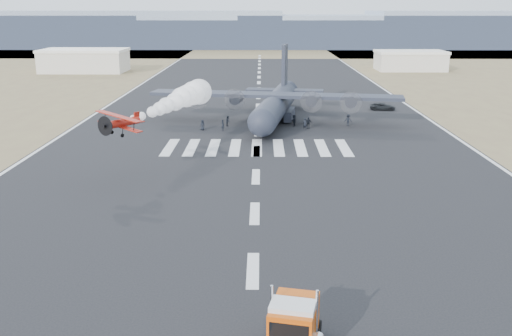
{
  "coord_description": "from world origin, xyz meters",
  "views": [
    {
      "loc": [
        0.57,
        -26.18,
        18.6
      ],
      "look_at": [
        0.11,
        25.46,
        4.0
      ],
      "focal_mm": 40.0,
      "sensor_mm": 36.0,
      "label": 1
    }
  ],
  "objects_px": {
    "support_vehicle": "(383,106)",
    "crew_a": "(223,125)",
    "aerobatic_biplane": "(121,123)",
    "crew_f": "(294,120)",
    "crew_b": "(258,128)",
    "crew_d": "(308,123)",
    "semi_truck": "(292,332)",
    "crew_g": "(305,124)",
    "crew_e": "(202,125)",
    "hangar_right": "(410,60)",
    "transport_aircraft": "(276,103)",
    "crew_c": "(348,120)",
    "crew_h": "(228,121)",
    "hangar_left": "(85,60)"
  },
  "relations": [
    {
      "from": "hangar_right",
      "to": "crew_e",
      "type": "distance_m",
      "value": 104.04
    },
    {
      "from": "support_vehicle",
      "to": "crew_f",
      "type": "bearing_deg",
      "value": 137.35
    },
    {
      "from": "hangar_right",
      "to": "crew_a",
      "type": "xyz_separation_m",
      "value": [
        -51.41,
        -88.78,
        -2.15
      ]
    },
    {
      "from": "crew_c",
      "to": "crew_d",
      "type": "height_order",
      "value": "crew_c"
    },
    {
      "from": "transport_aircraft",
      "to": "support_vehicle",
      "type": "xyz_separation_m",
      "value": [
        20.26,
        10.68,
        -2.45
      ]
    },
    {
      "from": "crew_g",
      "to": "semi_truck",
      "type": "bearing_deg",
      "value": 105.29
    },
    {
      "from": "hangar_right",
      "to": "support_vehicle",
      "type": "relative_size",
      "value": 4.33
    },
    {
      "from": "semi_truck",
      "to": "transport_aircraft",
      "type": "height_order",
      "value": "transport_aircraft"
    },
    {
      "from": "crew_b",
      "to": "crew_d",
      "type": "relative_size",
      "value": 0.99
    },
    {
      "from": "crew_b",
      "to": "crew_c",
      "type": "bearing_deg",
      "value": 172.63
    },
    {
      "from": "crew_h",
      "to": "aerobatic_biplane",
      "type": "bearing_deg",
      "value": 165.79
    },
    {
      "from": "aerobatic_biplane",
      "to": "support_vehicle",
      "type": "bearing_deg",
      "value": 65.01
    },
    {
      "from": "crew_e",
      "to": "hangar_right",
      "type": "bearing_deg",
      "value": -99.2
    },
    {
      "from": "crew_d",
      "to": "crew_c",
      "type": "bearing_deg",
      "value": 32.55
    },
    {
      "from": "hangar_right",
      "to": "crew_h",
      "type": "xyz_separation_m",
      "value": [
        -50.8,
        -85.29,
        -2.2
      ]
    },
    {
      "from": "crew_c",
      "to": "crew_d",
      "type": "bearing_deg",
      "value": 26.94
    },
    {
      "from": "crew_b",
      "to": "crew_f",
      "type": "bearing_deg",
      "value": -164.83
    },
    {
      "from": "crew_a",
      "to": "crew_f",
      "type": "xyz_separation_m",
      "value": [
        11.35,
        3.55,
        0.07
      ]
    },
    {
      "from": "crew_c",
      "to": "crew_f",
      "type": "xyz_separation_m",
      "value": [
        -8.77,
        -0.28,
        -0.01
      ]
    },
    {
      "from": "hangar_left",
      "to": "crew_f",
      "type": "relative_size",
      "value": 13.26
    },
    {
      "from": "hangar_right",
      "to": "crew_d",
      "type": "height_order",
      "value": "hangar_right"
    },
    {
      "from": "hangar_left",
      "to": "crew_d",
      "type": "height_order",
      "value": "hangar_left"
    },
    {
      "from": "support_vehicle",
      "to": "crew_a",
      "type": "distance_m",
      "value": 34.36
    },
    {
      "from": "crew_f",
      "to": "crew_g",
      "type": "distance_m",
      "value": 3.49
    },
    {
      "from": "hangar_right",
      "to": "crew_a",
      "type": "relative_size",
      "value": 11.98
    },
    {
      "from": "crew_b",
      "to": "crew_d",
      "type": "xyz_separation_m",
      "value": [
        7.92,
        4.03,
        0.01
      ]
    },
    {
      "from": "crew_c",
      "to": "crew_h",
      "type": "relative_size",
      "value": 1.16
    },
    {
      "from": "semi_truck",
      "to": "crew_d",
      "type": "relative_size",
      "value": 4.35
    },
    {
      "from": "crew_g",
      "to": "crew_c",
      "type": "bearing_deg",
      "value": -134.56
    },
    {
      "from": "hangar_left",
      "to": "transport_aircraft",
      "type": "xyz_separation_m",
      "value": [
        55.12,
        -75.71,
        -0.3
      ]
    },
    {
      "from": "support_vehicle",
      "to": "crew_c",
      "type": "height_order",
      "value": "crew_c"
    },
    {
      "from": "aerobatic_biplane",
      "to": "crew_c",
      "type": "bearing_deg",
      "value": 60.96
    },
    {
      "from": "semi_truck",
      "to": "aerobatic_biplane",
      "type": "bearing_deg",
      "value": 129.0
    },
    {
      "from": "crew_d",
      "to": "hangar_left",
      "type": "bearing_deg",
      "value": 141.26
    },
    {
      "from": "crew_f",
      "to": "crew_h",
      "type": "bearing_deg",
      "value": -67.1
    },
    {
      "from": "transport_aircraft",
      "to": "crew_c",
      "type": "bearing_deg",
      "value": -11.02
    },
    {
      "from": "hangar_left",
      "to": "crew_g",
      "type": "distance_m",
      "value": 102.43
    },
    {
      "from": "crew_a",
      "to": "crew_h",
      "type": "distance_m",
      "value": 3.55
    },
    {
      "from": "crew_c",
      "to": "crew_h",
      "type": "bearing_deg",
      "value": 10.44
    },
    {
      "from": "crew_b",
      "to": "crew_h",
      "type": "height_order",
      "value": "crew_b"
    },
    {
      "from": "aerobatic_biplane",
      "to": "crew_f",
      "type": "height_order",
      "value": "aerobatic_biplane"
    },
    {
      "from": "transport_aircraft",
      "to": "crew_h",
      "type": "distance_m",
      "value": 9.43
    },
    {
      "from": "transport_aircraft",
      "to": "hangar_right",
      "type": "bearing_deg",
      "value": 71.08
    },
    {
      "from": "crew_d",
      "to": "crew_h",
      "type": "bearing_deg",
      "value": -172.67
    },
    {
      "from": "hangar_right",
      "to": "support_vehicle",
      "type": "xyz_separation_m",
      "value": [
        -22.62,
        -70.03,
        -2.35
      ]
    },
    {
      "from": "support_vehicle",
      "to": "aerobatic_biplane",
      "type": "bearing_deg",
      "value": 146.17
    },
    {
      "from": "hangar_left",
      "to": "crew_b",
      "type": "bearing_deg",
      "value": -58.77
    },
    {
      "from": "crew_c",
      "to": "crew_g",
      "type": "height_order",
      "value": "crew_g"
    },
    {
      "from": "aerobatic_biplane",
      "to": "crew_g",
      "type": "distance_m",
      "value": 35.25
    },
    {
      "from": "crew_c",
      "to": "crew_h",
      "type": "xyz_separation_m",
      "value": [
        -19.51,
        -0.34,
        -0.13
      ]
    }
  ]
}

